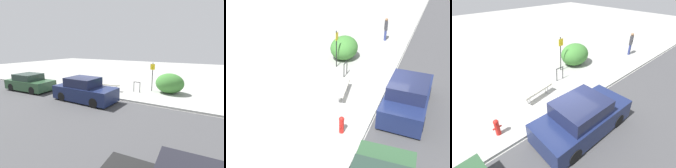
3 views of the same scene
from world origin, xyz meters
TOP-DOWN VIEW (x-y plane):
  - ground_plane at (0.00, 0.00)m, footprint 60.00×60.00m
  - road_strip at (0.00, -5.15)m, footprint 60.00×10.00m
  - curb at (0.00, 0.00)m, footprint 60.00×0.20m
  - bench at (-0.00, 1.79)m, footprint 1.87×0.64m
  - bike_rack at (2.17, 2.52)m, footprint 0.55×0.06m
  - sign_post at (3.09, 3.45)m, footprint 0.36×0.08m
  - fire_hydrant at (-2.65, 0.86)m, footprint 0.36×0.22m
  - shrub_hedge at (4.46, 3.48)m, footprint 2.13×1.76m
  - parked_car_near at (0.02, -1.31)m, footprint 4.23×1.91m
  - parked_car_far at (-5.68, -1.32)m, footprint 4.04×2.05m

SIDE VIEW (x-z plane):
  - ground_plane at x=0.00m, z-range 0.00..0.00m
  - road_strip at x=0.00m, z-range 0.00..0.01m
  - curb at x=0.00m, z-range 0.00..0.13m
  - fire_hydrant at x=-2.65m, z-range 0.03..0.79m
  - bench at x=0.00m, z-range 0.21..0.77m
  - bike_rack at x=2.17m, z-range 0.09..0.91m
  - parked_car_far at x=-5.68m, z-range -0.05..1.31m
  - parked_car_near at x=0.02m, z-range -0.09..1.47m
  - shrub_hedge at x=4.46m, z-range 0.00..1.54m
  - sign_post at x=3.09m, z-range 0.23..2.53m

